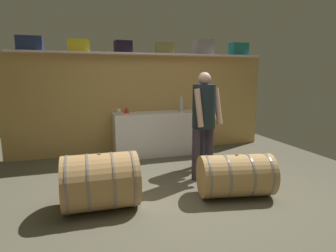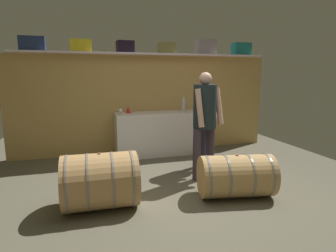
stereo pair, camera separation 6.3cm
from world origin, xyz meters
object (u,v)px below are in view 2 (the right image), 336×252
toolcase_yellow (81,46)px  wine_barrel_near (100,181)px  toolcase_navy (32,44)px  red_funnel (128,110)px  wine_barrel_far (236,176)px  work_cabinet (157,133)px  toolcase_grey (206,47)px  winemaker_pouring (205,115)px  toolcase_black (125,47)px  toolcase_teal (241,49)px  wine_glass (121,111)px  wine_bottle_clear (183,104)px  visitor_tasting (205,113)px  toolcase_olive (167,48)px

toolcase_yellow → wine_barrel_near: (0.14, -2.26, -1.75)m
toolcase_navy → red_funnel: bearing=-5.3°
toolcase_yellow → red_funnel: bearing=-6.3°
toolcase_yellow → wine_barrel_far: size_ratio=0.37×
wine_barrel_far → work_cabinet: bearing=112.8°
toolcase_grey → winemaker_pouring: (-0.72, -1.68, -1.14)m
wine_barrel_near → toolcase_black: bearing=74.8°
toolcase_teal → red_funnel: size_ratio=3.05×
wine_glass → wine_barrel_far: wine_glass is taller
toolcase_grey → wine_bottle_clear: (-0.55, -0.23, -1.13)m
visitor_tasting → toolcase_grey: bearing=-167.6°
wine_barrel_far → wine_barrel_near: bearing=-174.9°
wine_bottle_clear → visitor_tasting: size_ratio=0.21×
winemaker_pouring → toolcase_olive: bearing=-106.9°
wine_glass → toolcase_teal: bearing=8.2°
toolcase_black → wine_barrel_near: toolcase_black is taller
toolcase_navy → red_funnel: 2.01m
wine_glass → wine_barrel_near: (-0.49, -1.88, -0.59)m
toolcase_grey → visitor_tasting: (-0.51, -1.20, -1.18)m
toolcase_teal → wine_glass: 2.90m
toolcase_navy → wine_barrel_near: bearing=-68.8°
toolcase_grey → work_cabinet: size_ratio=0.23×
red_funnel → winemaker_pouring: (0.91, -1.57, 0.08)m
toolcase_olive → wine_glass: bearing=-154.6°
work_cabinet → visitor_tasting: (0.57, -1.02, 0.52)m
toolcase_teal → wine_barrel_near: size_ratio=0.42×
toolcase_navy → wine_glass: 1.89m
toolcase_black → visitor_tasting: bearing=-50.4°
toolcase_yellow → winemaker_pouring: size_ratio=0.23×
wine_barrel_near → work_cabinet: bearing=60.5°
toolcase_black → toolcase_teal: size_ratio=0.84×
toolcase_teal → wine_glass: toolcase_teal is taller
toolcase_navy → wine_barrel_near: 3.02m
wine_bottle_clear → winemaker_pouring: (-0.17, -1.44, -0.01)m
toolcase_olive → wine_bottle_clear: (0.28, -0.23, -1.09)m
toolcase_grey → wine_barrel_far: bearing=-108.2°
toolcase_grey → wine_glass: bearing=-172.7°
wine_glass → visitor_tasting: size_ratio=0.08×
toolcase_navy → toolcase_teal: (4.06, 0.00, 0.01)m
wine_bottle_clear → wine_glass: size_ratio=2.73×
red_funnel → visitor_tasting: 1.56m
toolcase_yellow → toolcase_black: size_ratio=1.22×
wine_glass → winemaker_pouring: 1.70m
wine_bottle_clear → visitor_tasting: bearing=-87.6°
red_funnel → wine_barrel_near: red_funnel is taller
toolcase_yellow → toolcase_olive: bearing=1.2°
toolcase_olive → wine_barrel_far: bearing=-80.0°
toolcase_olive → wine_bottle_clear: size_ratio=1.02×
wine_barrel_far → toolcase_yellow: bearing=137.8°
work_cabinet → wine_glass: wine_glass is taller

